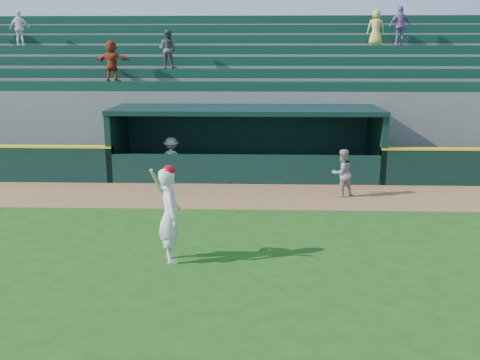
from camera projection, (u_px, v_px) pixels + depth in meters
The scene contains 7 objects.
ground at pixel (237, 254), 11.81m from camera, with size 120.00×120.00×0.00m, color #1B4A12.
warning_track at pixel (244, 196), 16.57m from camera, with size 40.00×3.00×0.01m, color olive.
dugout_player_front at pixel (342, 173), 16.39m from camera, with size 0.72×0.56×1.47m, color #9C9C97.
dugout_player_inside at pixel (172, 159), 18.53m from camera, with size 0.96×0.55×1.49m, color #979792.
dugout at pixel (246, 137), 19.27m from camera, with size 9.40×2.80×2.46m.
stands at pixel (248, 98), 23.47m from camera, with size 34.50×6.30×7.48m.
batter_at_plate at pixel (170, 214), 11.21m from camera, with size 0.68×0.88×2.10m.
Camera 1 is at (0.45, -11.09, 4.34)m, focal length 40.00 mm.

